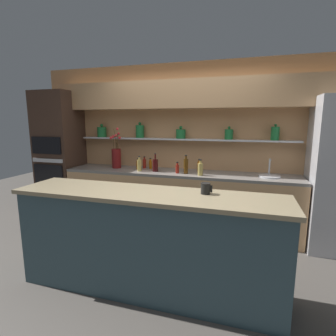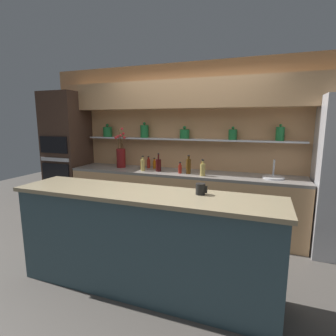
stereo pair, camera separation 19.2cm
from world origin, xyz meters
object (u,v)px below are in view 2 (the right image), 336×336
Objects in this scene: bottle_sauce_3 at (202,167)px; bottle_sauce_8 at (180,169)px; oven_tower at (68,155)px; coffee_mug at (201,189)px; bottle_sauce_0 at (149,163)px; bottle_spirit_2 at (189,166)px; bottle_spirit_1 at (203,169)px; bottle_spirit_6 at (143,165)px; bottle_sauce_4 at (154,164)px; bottle_wine_7 at (158,165)px; sink_fixture at (273,176)px; bottle_sauce_5 at (142,164)px; flower_vase at (121,156)px.

bottle_sauce_3 reaches higher than bottle_sauce_8.
oven_tower reaches higher than coffee_mug.
bottle_sauce_0 is at bearing 157.11° from bottle_sauce_8.
oven_tower is 7.84× the size of bottle_spirit_2.
bottle_spirit_1 is 1.34m from coffee_mug.
bottle_sauce_4 is at bearing 70.73° from bottle_spirit_6.
bottle_wine_7 is at bearing -40.38° from bottle_sauce_0.
bottle_sauce_8 is at bearing -174.65° from sink_fixture.
coffee_mug is (1.16, -1.61, 0.08)m from bottle_sauce_4.
bottle_sauce_5 is (-1.06, 0.21, -0.02)m from bottle_spirit_1.
bottle_sauce_0 reaches higher than bottle_sauce_5.
sink_fixture is at bearing 5.52° from bottle_spirit_2.
bottle_spirit_2 is at bearing -2.53° from oven_tower.
oven_tower is at bearing 152.27° from coffee_mug.
sink_fixture is at bearing -3.85° from bottle_sauce_4.
oven_tower is at bearing 176.26° from bottle_spirit_1.
bottle_sauce_8 is (0.36, -0.04, -0.03)m from bottle_wine_7.
oven_tower reaches higher than bottle_sauce_0.
oven_tower is 1.47m from bottle_sauce_5.
bottle_sauce_5 is 0.36m from bottle_wine_7.
sink_fixture is 1.28× the size of bottle_spirit_1.
bottle_wine_7 reaches higher than sink_fixture.
flower_vase is at bearing 138.62° from coffee_mug.
bottle_spirit_6 is (0.03, -0.28, 0.02)m from bottle_sauce_0.
bottle_spirit_6 reaches higher than coffee_mug.
oven_tower is 1.55m from bottle_sauce_0.
flower_vase reaches higher than bottle_sauce_3.
coffee_mug is (2.81, -1.48, -0.02)m from oven_tower.
sink_fixture is 1.32m from bottle_sauce_8.
bottle_spirit_2 is (2.31, -0.10, -0.06)m from oven_tower.
sink_fixture is 1.64m from coffee_mug.
bottle_sauce_4 is 1.99m from coffee_mug.
bottle_sauce_0 is at bearing 127.88° from coffee_mug.
bottle_spirit_2 is at bearing -10.08° from bottle_sauce_5.
bottle_sauce_0 is (-1.95, 0.15, 0.06)m from sink_fixture.
flower_vase reaches higher than bottle_spirit_2.
bottle_spirit_1 is (1.45, -0.21, -0.10)m from flower_vase.
bottle_spirit_2 is at bearing -126.74° from bottle_sauce_3.
coffee_mug reaches higher than bottle_sauce_0.
bottle_wine_7 is (0.25, 0.04, 0.00)m from bottle_spirit_6.
bottle_sauce_0 is at bearing 95.64° from bottle_spirit_6.
sink_fixture is at bearing 0.20° from oven_tower.
sink_fixture is 1.25× the size of bottle_spirit_6.
bottle_sauce_8 is at bearing -2.91° from oven_tower.
bottle_sauce_0 is 0.82× the size of bottle_spirit_6.
bottle_sauce_3 is 1.63m from coffee_mug.
bottle_sauce_5 is 0.74× the size of bottle_spirit_6.
bottle_sauce_0 is at bearing 59.30° from bottle_sauce_5.
bottle_sauce_3 is at bearing -2.89° from bottle_sauce_0.
flower_vase is 6.17× the size of coffee_mug.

